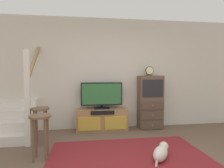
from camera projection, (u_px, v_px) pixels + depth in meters
name	position (u px, v px, depth m)	size (l,w,h in m)	color
back_wall	(113.00, 74.00, 4.81)	(6.40, 0.12, 2.70)	beige
area_rug	(130.00, 159.00, 3.06)	(2.60, 1.80, 0.01)	maroon
media_console	(102.00, 120.00, 4.57)	(1.21, 0.38, 0.52)	#997047
television	(102.00, 95.00, 4.56)	(0.98, 0.22, 0.63)	black
side_cabinet	(150.00, 102.00, 4.73)	(0.58, 0.38, 1.30)	brown
desk_clock	(149.00, 71.00, 4.67)	(0.20, 0.08, 0.23)	#4C3823
staircase	(16.00, 118.00, 4.30)	(1.00, 1.36, 2.20)	silver
bar_stool_near	(40.00, 127.00, 3.03)	(0.34, 0.34, 0.71)	brown
bar_stool_far	(40.00, 117.00, 3.64)	(0.34, 0.34, 0.71)	brown
dog	(161.00, 152.00, 3.04)	(0.42, 0.48, 0.23)	beige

